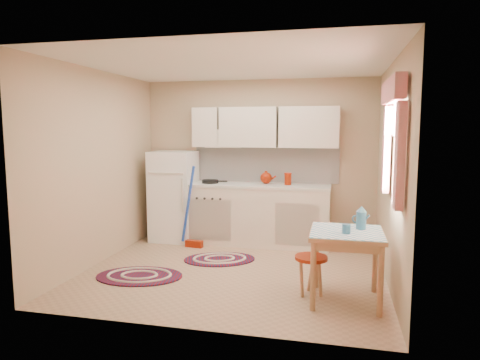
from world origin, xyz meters
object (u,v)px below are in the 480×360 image
Objects in this scene: fridge at (174,196)px; table at (346,266)px; stool at (311,276)px; base_cabinets at (254,215)px.

fridge reaches higher than table.
fridge reaches higher than stool.
base_cabinets reaches higher than stool.
base_cabinets is 2.12m from stool.
table is at bearing -12.54° from stool.
table is (2.60, -1.90, -0.34)m from fridge.
base_cabinets is 2.36m from table.
fridge is 1.30m from base_cabinets.
fridge is 3.33× the size of stool.
fridge is 3.24m from table.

